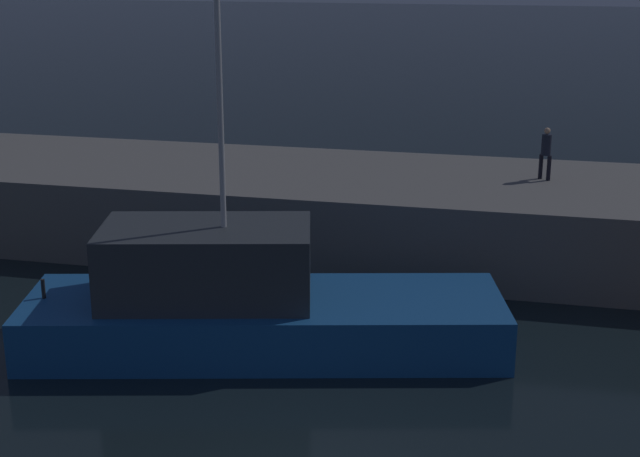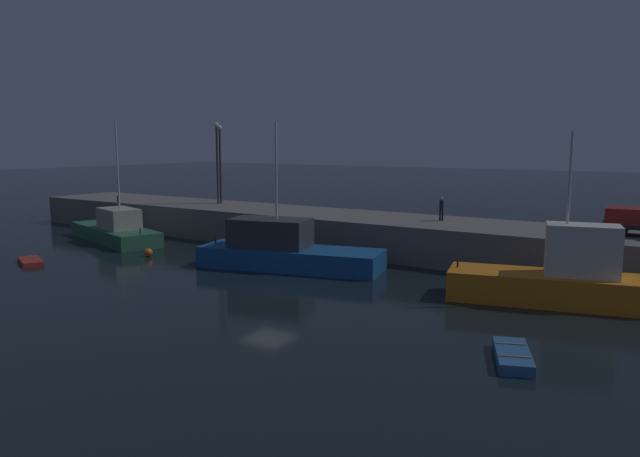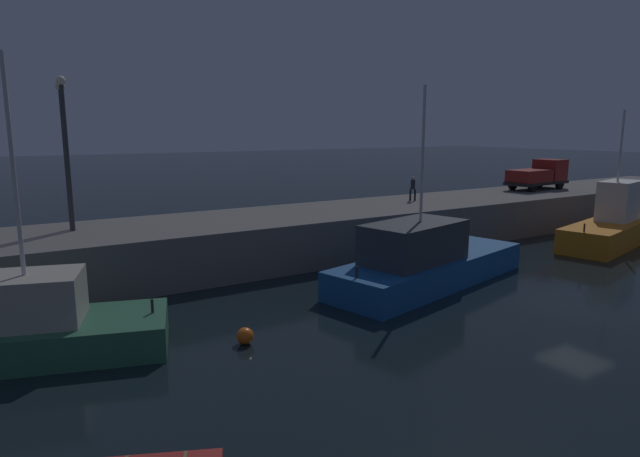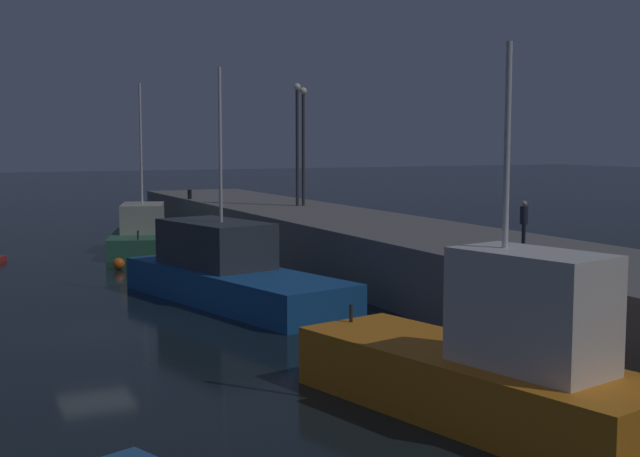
# 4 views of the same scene
# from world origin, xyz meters

# --- Properties ---
(ground_plane) EXTENTS (320.00, 320.00, 0.00)m
(ground_plane) POSITION_xyz_m (0.00, 0.00, 0.00)
(ground_plane) COLOR black
(pier_quay) EXTENTS (74.26, 7.43, 2.63)m
(pier_quay) POSITION_xyz_m (0.00, 14.69, 1.31)
(pier_quay) COLOR slate
(pier_quay) RESTS_ON ground
(fishing_trawler_red) EXTENTS (12.02, 6.67, 9.94)m
(fishing_trawler_red) POSITION_xyz_m (-21.53, 6.92, 0.96)
(fishing_trawler_red) COLOR #2D6647
(fishing_trawler_red) RESTS_ON ground
(fishing_boat_blue) EXTENTS (10.09, 5.21, 8.76)m
(fishing_boat_blue) POSITION_xyz_m (13.44, 6.58, 1.35)
(fishing_boat_blue) COLOR orange
(fishing_boat_blue) RESTS_ON ground
(fishing_boat_white) EXTENTS (12.59, 6.34, 9.54)m
(fishing_boat_white) POSITION_xyz_m (-3.37, 6.04, 1.20)
(fishing_boat_white) COLOR #195193
(fishing_boat_white) RESTS_ON ground
(mooring_buoy_near) EXTENTS (0.61, 0.61, 0.61)m
(mooring_buoy_near) POSITION_xyz_m (-13.95, 3.78, 0.31)
(mooring_buoy_near) COLOR orange
(mooring_buoy_near) RESTS_ON ground
(lamp_post_west) EXTENTS (0.44, 0.44, 7.16)m
(lamp_post_west) POSITION_xyz_m (-17.86, 15.92, 6.86)
(lamp_post_west) COLOR #38383D
(lamp_post_west) RESTS_ON pier_quay
(lamp_post_east) EXTENTS (0.44, 0.44, 7.39)m
(lamp_post_east) POSITION_xyz_m (-17.86, 15.51, 6.98)
(lamp_post_east) COLOR #38383D
(lamp_post_east) RESTS_ON pier_quay
(dockworker) EXTENTS (0.44, 0.44, 1.70)m
(dockworker) POSITION_xyz_m (3.86, 15.28, 3.60)
(dockworker) COLOR black
(dockworker) RESTS_ON pier_quay
(bollard_central) EXTENTS (0.28, 0.28, 0.64)m
(bollard_central) POSITION_xyz_m (-26.60, 11.34, 2.95)
(bollard_central) COLOR black
(bollard_central) RESTS_ON pier_quay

